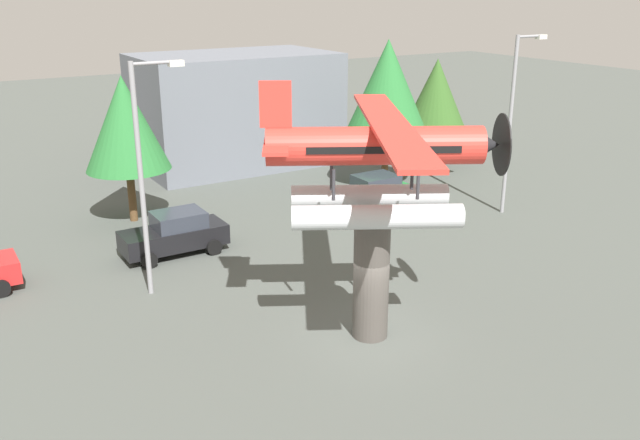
{
  "coord_description": "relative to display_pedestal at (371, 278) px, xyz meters",
  "views": [
    {
      "loc": [
        -11.2,
        -15.39,
        10.41
      ],
      "look_at": [
        0.0,
        3.0,
        2.94
      ],
      "focal_mm": 38.18,
      "sensor_mm": 36.0,
      "label": 1
    }
  ],
  "objects": [
    {
      "name": "tree_east",
      "position": [
        -3.03,
        14.7,
        2.6
      ],
      "size": [
        3.8,
        3.8,
        6.69
      ],
      "color": "brown",
      "rests_on": "ground"
    },
    {
      "name": "tree_far_east",
      "position": [
        15.6,
        15.43,
        2.3
      ],
      "size": [
        3.74,
        3.74,
        6.35
      ],
      "color": "brown",
      "rests_on": "ground"
    },
    {
      "name": "car_mid_black",
      "position": [
        -2.79,
        9.7,
        -1.08
      ],
      "size": [
        4.2,
        2.02,
        1.76
      ],
      "rotation": [
        0.0,
        0.0,
        3.14
      ],
      "color": "black",
      "rests_on": "ground"
    },
    {
      "name": "tree_center_back",
      "position": [
        10.49,
        13.42,
        3.22
      ],
      "size": [
        4.67,
        4.67,
        7.79
      ],
      "color": "brown",
      "rests_on": "ground"
    },
    {
      "name": "display_pedestal",
      "position": [
        0.0,
        0.0,
        0.0
      ],
      "size": [
        1.1,
        1.1,
        3.91
      ],
      "primitive_type": "cylinder",
      "color": "#4C4742",
      "rests_on": "ground"
    },
    {
      "name": "storefront_building",
      "position": [
        5.66,
        22.0,
        1.34
      ],
      "size": [
        11.46,
        6.93,
        6.6
      ],
      "primitive_type": "cube",
      "color": "slate",
      "rests_on": "ground"
    },
    {
      "name": "ground_plane",
      "position": [
        0.0,
        0.0,
        -1.96
      ],
      "size": [
        140.0,
        140.0,
        0.0
      ],
      "primitive_type": "plane",
      "color": "#4C514C"
    },
    {
      "name": "floatplane_monument",
      "position": [
        0.11,
        -0.06,
        3.63
      ],
      "size": [
        7.08,
        9.63,
        4.0
      ],
      "rotation": [
        0.0,
        0.0,
        -0.51
      ],
      "color": "silver",
      "rests_on": "display_pedestal"
    },
    {
      "name": "streetlight_secondary",
      "position": [
        12.71,
        6.65,
        2.84
      ],
      "size": [
        1.84,
        0.28,
        8.3
      ],
      "color": "gray",
      "rests_on": "ground"
    },
    {
      "name": "streetlight_primary",
      "position": [
        -4.68,
        6.6,
        2.73
      ],
      "size": [
        1.84,
        0.28,
        8.1
      ],
      "color": "gray",
      "rests_on": "ground"
    },
    {
      "name": "car_far_green",
      "position": [
        7.27,
        10.08,
        -1.08
      ],
      "size": [
        4.2,
        2.02,
        1.76
      ],
      "rotation": [
        0.0,
        0.0,
        3.14
      ],
      "color": "#237A38",
      "rests_on": "ground"
    }
  ]
}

